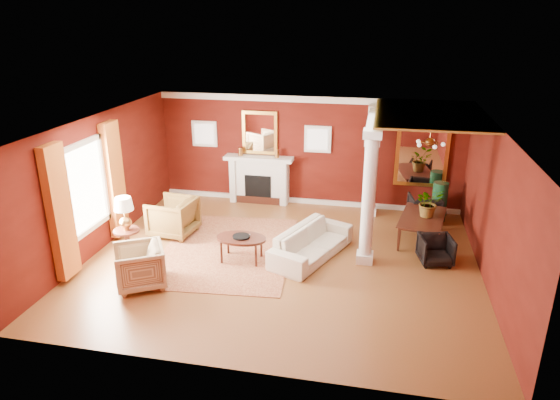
% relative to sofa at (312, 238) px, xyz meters
% --- Properties ---
extents(ground, '(8.00, 8.00, 0.00)m').
position_rel_sofa_xyz_m(ground, '(-0.58, -0.32, -0.43)').
color(ground, brown).
rests_on(ground, ground).
extents(room_shell, '(8.04, 7.04, 2.92)m').
position_rel_sofa_xyz_m(room_shell, '(-0.58, -0.32, 1.59)').
color(room_shell, '#57140C').
rests_on(room_shell, ground).
extents(fireplace, '(1.85, 0.42, 1.29)m').
position_rel_sofa_xyz_m(fireplace, '(-1.88, 3.00, 0.22)').
color(fireplace, white).
rests_on(fireplace, ground).
extents(overmantel_mirror, '(0.95, 0.07, 1.15)m').
position_rel_sofa_xyz_m(overmantel_mirror, '(-1.88, 3.13, 1.47)').
color(overmantel_mirror, gold).
rests_on(overmantel_mirror, fireplace).
extents(flank_window_left, '(0.70, 0.07, 0.70)m').
position_rel_sofa_xyz_m(flank_window_left, '(-3.43, 3.14, 1.37)').
color(flank_window_left, white).
rests_on(flank_window_left, room_shell).
extents(flank_window_right, '(0.70, 0.07, 0.70)m').
position_rel_sofa_xyz_m(flank_window_right, '(-0.33, 3.14, 1.37)').
color(flank_window_right, white).
rests_on(flank_window_right, room_shell).
extents(left_window, '(0.21, 2.55, 2.60)m').
position_rel_sofa_xyz_m(left_window, '(-4.48, -0.92, 0.99)').
color(left_window, white).
rests_on(left_window, room_shell).
extents(column_front, '(0.36, 0.36, 2.80)m').
position_rel_sofa_xyz_m(column_front, '(1.12, -0.02, 1.00)').
color(column_front, white).
rests_on(column_front, ground).
extents(column_back, '(0.36, 0.36, 2.80)m').
position_rel_sofa_xyz_m(column_back, '(1.12, 2.68, 1.00)').
color(column_back, white).
rests_on(column_back, ground).
extents(header_beam, '(0.30, 3.20, 0.32)m').
position_rel_sofa_xyz_m(header_beam, '(1.12, 1.58, 2.19)').
color(header_beam, white).
rests_on(header_beam, column_front).
extents(amber_ceiling, '(2.30, 3.40, 0.04)m').
position_rel_sofa_xyz_m(amber_ceiling, '(2.27, 1.43, 2.44)').
color(amber_ceiling, gold).
rests_on(amber_ceiling, room_shell).
extents(dining_mirror, '(1.30, 0.07, 1.70)m').
position_rel_sofa_xyz_m(dining_mirror, '(2.32, 3.13, 1.12)').
color(dining_mirror, gold).
rests_on(dining_mirror, room_shell).
extents(chandelier, '(0.60, 0.62, 0.75)m').
position_rel_sofa_xyz_m(chandelier, '(2.32, 1.48, 1.82)').
color(chandelier, '#A16C32').
rests_on(chandelier, room_shell).
extents(crown_trim, '(8.00, 0.08, 0.16)m').
position_rel_sofa_xyz_m(crown_trim, '(-0.58, 3.14, 2.39)').
color(crown_trim, white).
rests_on(crown_trim, room_shell).
extents(base_trim, '(8.00, 0.08, 0.12)m').
position_rel_sofa_xyz_m(base_trim, '(-0.58, 3.14, -0.37)').
color(base_trim, white).
rests_on(base_trim, ground).
extents(rug, '(3.07, 3.91, 0.01)m').
position_rel_sofa_xyz_m(rug, '(-1.85, -0.07, -0.42)').
color(rug, maroon).
rests_on(rug, ground).
extents(sofa, '(1.42, 2.28, 0.86)m').
position_rel_sofa_xyz_m(sofa, '(0.00, 0.00, 0.00)').
color(sofa, beige).
rests_on(sofa, ground).
extents(armchair_leopard, '(0.99, 1.04, 0.98)m').
position_rel_sofa_xyz_m(armchair_leopard, '(-3.32, 0.47, 0.06)').
color(armchair_leopard, black).
rests_on(armchair_leopard, ground).
extents(armchair_stripe, '(1.15, 1.17, 0.90)m').
position_rel_sofa_xyz_m(armchair_stripe, '(-3.00, -1.86, 0.02)').
color(armchair_stripe, tan).
rests_on(armchair_stripe, ground).
extents(coffee_table, '(1.05, 1.05, 0.53)m').
position_rel_sofa_xyz_m(coffee_table, '(-1.41, -0.47, 0.05)').
color(coffee_table, black).
rests_on(coffee_table, ground).
extents(coffee_book, '(0.15, 0.04, 0.20)m').
position_rel_sofa_xyz_m(coffee_book, '(-1.41, -0.39, 0.20)').
color(coffee_book, black).
rests_on(coffee_book, coffee_table).
extents(side_table, '(0.54, 0.54, 1.35)m').
position_rel_sofa_xyz_m(side_table, '(-3.80, -0.81, 0.46)').
color(side_table, black).
rests_on(side_table, ground).
extents(dining_table, '(0.87, 1.73, 0.92)m').
position_rel_sofa_xyz_m(dining_table, '(2.35, 1.30, 0.03)').
color(dining_table, black).
rests_on(dining_table, ground).
extents(dining_chair_near, '(0.75, 0.72, 0.66)m').
position_rel_sofa_xyz_m(dining_chair_near, '(2.54, 0.21, -0.10)').
color(dining_chair_near, black).
rests_on(dining_chair_near, ground).
extents(dining_chair_far, '(0.83, 0.79, 0.74)m').
position_rel_sofa_xyz_m(dining_chair_far, '(2.46, 2.48, -0.06)').
color(dining_chair_far, black).
rests_on(dining_chair_far, ground).
extents(green_urn, '(0.42, 0.42, 1.00)m').
position_rel_sofa_xyz_m(green_urn, '(2.81, 2.62, -0.04)').
color(green_urn, '#154123').
rests_on(green_urn, ground).
extents(potted_plant, '(0.82, 0.85, 0.52)m').
position_rel_sofa_xyz_m(potted_plant, '(2.43, 1.36, 0.75)').
color(potted_plant, '#26591E').
rests_on(potted_plant, dining_table).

